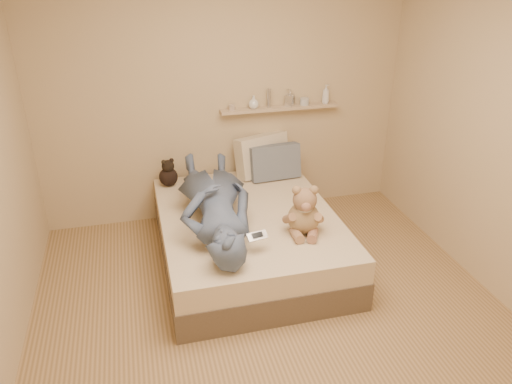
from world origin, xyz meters
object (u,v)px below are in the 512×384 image
object	(u,v)px
dark_plush	(168,174)
pillow_cream	(262,155)
game_console	(257,236)
teddy_bear	(304,214)
bed	(248,237)
pillow_grey	(275,162)
person	(214,201)
wall_shelf	(280,108)

from	to	relation	value
dark_plush	pillow_cream	world-z (taller)	pillow_cream
game_console	dark_plush	world-z (taller)	dark_plush
game_console	teddy_bear	size ratio (longest dim) A/B	0.39
bed	pillow_grey	distance (m)	0.91
person	dark_plush	bearing A→B (deg)	-66.55
bed	teddy_bear	xyz separation A→B (m)	(0.36, -0.41, 0.40)
teddy_bear	pillow_grey	xyz separation A→B (m)	(0.08, 1.10, -0.01)
bed	pillow_cream	distance (m)	1.00
teddy_bear	pillow_cream	xyz separation A→B (m)	(-0.01, 1.24, 0.02)
person	wall_shelf	world-z (taller)	wall_shelf
bed	dark_plush	size ratio (longest dim) A/B	6.82
wall_shelf	teddy_bear	bearing A→B (deg)	-98.15
bed	wall_shelf	distance (m)	1.38
teddy_bear	dark_plush	xyz separation A→B (m)	(-0.96, 1.18, -0.06)
teddy_bear	person	world-z (taller)	teddy_bear
game_console	pillow_cream	size ratio (longest dim) A/B	0.30
game_console	pillow_cream	xyz separation A→B (m)	(0.42, 1.42, 0.06)
teddy_bear	pillow_cream	distance (m)	1.24
teddy_bear	game_console	bearing A→B (deg)	-157.48
dark_plush	pillow_grey	world-z (taller)	pillow_grey
game_console	pillow_cream	distance (m)	1.48
bed	pillow_cream	size ratio (longest dim) A/B	3.45
person	wall_shelf	distance (m)	1.37
pillow_cream	person	world-z (taller)	pillow_cream
bed	teddy_bear	size ratio (longest dim) A/B	4.45
pillow_cream	pillow_grey	world-z (taller)	pillow_cream
teddy_bear	pillow_grey	world-z (taller)	teddy_bear
dark_plush	person	distance (m)	0.89
game_console	dark_plush	distance (m)	1.46
pillow_grey	pillow_cream	bearing A→B (deg)	123.35
bed	wall_shelf	bearing A→B (deg)	58.82
pillow_grey	wall_shelf	world-z (taller)	wall_shelf
pillow_cream	pillow_grey	xyz separation A→B (m)	(0.09, -0.14, -0.03)
pillow_cream	pillow_grey	size ratio (longest dim) A/B	1.10
game_console	wall_shelf	bearing A→B (deg)	67.52
teddy_bear	dark_plush	world-z (taller)	teddy_bear
person	teddy_bear	bearing A→B (deg)	155.27
game_console	bed	bearing A→B (deg)	83.18
game_console	wall_shelf	xyz separation A→B (m)	(0.62, 1.50, 0.51)
game_console	teddy_bear	distance (m)	0.47
pillow_cream	person	bearing A→B (deg)	-125.98
game_console	person	world-z (taller)	person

